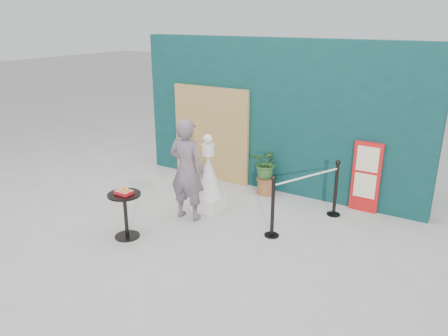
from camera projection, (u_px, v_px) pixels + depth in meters
ground at (182, 253)px, 6.56m from camera, size 60.00×60.00×0.00m
back_wall at (276, 116)px, 8.60m from camera, size 6.00×0.30×3.00m
bamboo_fence at (211, 134)px, 9.29m from camera, size 1.80×0.08×2.00m
woman at (187, 170)px, 7.44m from camera, size 0.69×0.49×1.79m
menu_board at (366, 177)px, 7.79m from camera, size 0.50×0.07×1.30m
statue at (208, 180)px, 7.86m from camera, size 0.56×0.56×1.43m
cafe_table at (125, 208)px, 6.89m from camera, size 0.52×0.52×0.75m
food_basket at (124, 191)px, 6.80m from camera, size 0.26×0.19×0.11m
planter at (267, 167)px, 8.59m from camera, size 0.56×0.49×0.96m
stanchion_barrier at (306, 198)px, 7.29m from camera, size 0.84×1.54×1.03m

